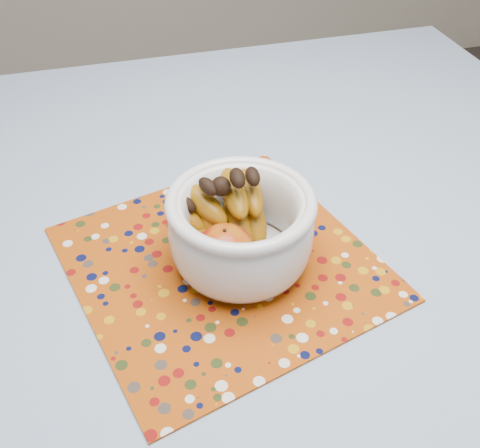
{
  "coord_description": "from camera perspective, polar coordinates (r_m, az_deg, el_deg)",
  "views": [
    {
      "loc": [
        -0.24,
        -0.65,
        1.35
      ],
      "look_at": [
        -0.08,
        -0.08,
        0.84
      ],
      "focal_mm": 42.0,
      "sensor_mm": 36.0,
      "label": 1
    }
  ],
  "objects": [
    {
      "name": "table",
      "position": [
        0.96,
        3.48,
        -3.57
      ],
      "size": [
        1.2,
        1.2,
        0.75
      ],
      "color": "brown",
      "rests_on": "ground"
    },
    {
      "name": "tablecloth",
      "position": [
        0.91,
        3.69,
        0.1
      ],
      "size": [
        1.32,
        1.32,
        0.01
      ],
      "primitive_type": "cube",
      "color": "slate",
      "rests_on": "table"
    },
    {
      "name": "placemat",
      "position": [
        0.83,
        -1.82,
        -3.96
      ],
      "size": [
        0.5,
        0.5,
        0.0
      ],
      "primitive_type": "cube",
      "rotation": [
        0.0,
        0.0,
        0.26
      ],
      "color": "#963B08",
      "rests_on": "tablecloth"
    },
    {
      "name": "fruit_bowl",
      "position": [
        0.78,
        -0.65,
        -0.14
      ],
      "size": [
        0.22,
        0.2,
        0.16
      ],
      "color": "silver",
      "rests_on": "placemat"
    }
  ]
}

